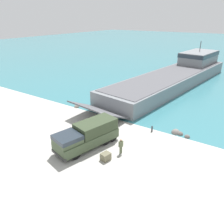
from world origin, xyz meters
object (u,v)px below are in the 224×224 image
object	(u,v)px
moored_boat_a	(203,53)
military_truck	(87,135)
cargo_crate	(106,157)
soldier_on_ramp	(121,145)
landing_craft	(178,74)
mooring_bollard	(152,128)

from	to	relation	value
moored_boat_a	military_truck	bearing A→B (deg)	39.43
moored_boat_a	cargo_crate	bearing A→B (deg)	41.72
military_truck	soldier_on_ramp	xyz separation A→B (m)	(3.68, 0.89, -0.47)
landing_craft	military_truck	xyz separation A→B (m)	(-0.16, -30.07, -0.46)
soldier_on_ramp	moored_boat_a	size ratio (longest dim) A/B	0.21
soldier_on_ramp	mooring_bollard	size ratio (longest dim) A/B	2.25
military_truck	mooring_bollard	world-z (taller)	military_truck
soldier_on_ramp	mooring_bollard	world-z (taller)	soldier_on_ramp
military_truck	cargo_crate	world-z (taller)	military_truck
military_truck	cargo_crate	bearing A→B (deg)	88.26
landing_craft	cargo_crate	bearing A→B (deg)	-76.85
soldier_on_ramp	cargo_crate	xyz separation A→B (m)	(-0.67, -1.76, -0.59)
landing_craft	mooring_bollard	xyz separation A→B (m)	(4.30, -23.10, -1.49)
military_truck	soldier_on_ramp	world-z (taller)	military_truck
landing_craft	soldier_on_ramp	bearing A→B (deg)	-75.24
cargo_crate	military_truck	bearing A→B (deg)	163.87
soldier_on_ramp	cargo_crate	size ratio (longest dim) A/B	1.87
landing_craft	moored_boat_a	size ratio (longest dim) A/B	5.48
military_truck	mooring_bollard	distance (m)	8.34
military_truck	mooring_bollard	bearing A→B (deg)	161.77
mooring_bollard	military_truck	bearing A→B (deg)	-122.62
military_truck	soldier_on_ramp	distance (m)	3.82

